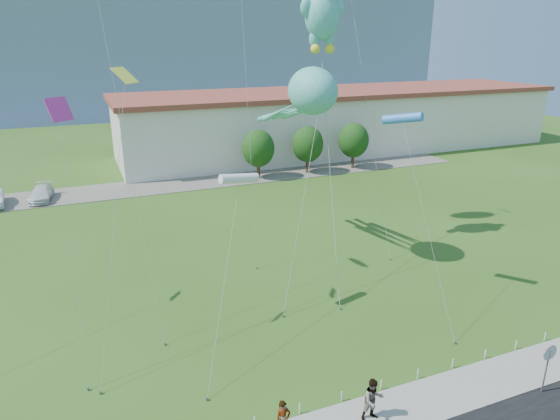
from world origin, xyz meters
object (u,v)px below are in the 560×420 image
object	(u,v)px
octopus_kite	(305,100)
teddy_bear_kite	(322,11)
warehouse	(342,120)
pedestrian_left	(283,420)
pedestrian_right	(373,400)
stop_sign	(549,357)
parked_car_white	(41,193)

from	to	relation	value
octopus_kite	teddy_bear_kite	xyz separation A→B (m)	(2.17, 2.10, 5.46)
octopus_kite	teddy_bear_kite	distance (m)	6.24
warehouse	pedestrian_left	distance (m)	54.31
pedestrian_right	stop_sign	bearing A→B (deg)	-6.86
pedestrian_right	octopus_kite	size ratio (longest dim) A/B	0.14
warehouse	pedestrian_left	bearing A→B (deg)	-121.30
parked_car_white	octopus_kite	distance (m)	29.80
parked_car_white	stop_sign	bearing A→B (deg)	-53.35
parked_car_white	warehouse	bearing A→B (deg)	21.58
pedestrian_left	parked_car_white	size ratio (longest dim) A/B	0.36
octopus_kite	teddy_bear_kite	bearing A→B (deg)	43.98
warehouse	teddy_bear_kite	xyz separation A→B (m)	(-18.24, -29.14, 12.45)
pedestrian_left	parked_car_white	bearing A→B (deg)	106.26
pedestrian_right	teddy_bear_kite	distance (m)	24.32
pedestrian_right	octopus_kite	xyz separation A→B (m)	(4.00, 15.57, 10.08)
parked_car_white	octopus_kite	xyz separation A→B (m)	(17.68, -21.63, 10.40)
warehouse	stop_sign	xyz separation A→B (m)	(-16.50, -48.21, -2.26)
stop_sign	pedestrian_left	distance (m)	11.86
warehouse	pedestrian_left	xyz separation A→B (m)	(-28.17, -46.33, -3.20)
stop_sign	parked_car_white	size ratio (longest dim) A/B	0.55
warehouse	teddy_bear_kite	size ratio (longest dim) A/B	3.22
pedestrian_right	pedestrian_left	bearing A→B (deg)	175.95
pedestrian_right	teddy_bear_kite	bearing A→B (deg)	73.93
pedestrian_right	octopus_kite	distance (m)	18.97
pedestrian_left	warehouse	bearing A→B (deg)	59.84
pedestrian_left	parked_car_white	distance (m)	38.03
warehouse	teddy_bear_kite	world-z (taller)	teddy_bear_kite
pedestrian_left	octopus_kite	bearing A→B (deg)	63.94
teddy_bear_kite	pedestrian_right	bearing A→B (deg)	-109.26
warehouse	teddy_bear_kite	bearing A→B (deg)	-122.05
warehouse	pedestrian_right	bearing A→B (deg)	-117.55
parked_car_white	octopus_kite	bearing A→B (deg)	-43.31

